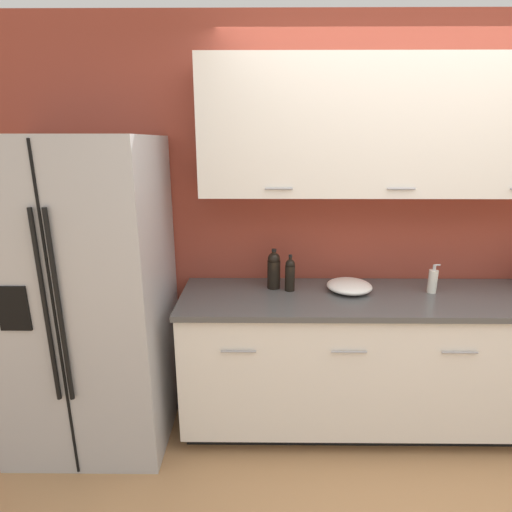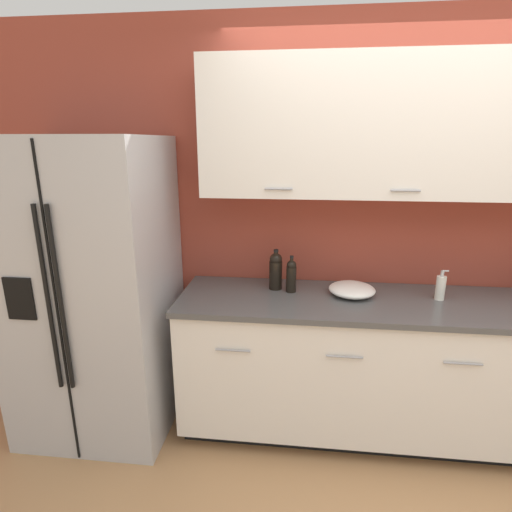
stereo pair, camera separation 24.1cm
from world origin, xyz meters
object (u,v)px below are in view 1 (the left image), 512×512
(refrigerator, at_px, (88,297))
(soap_dispenser, at_px, (433,281))
(mixing_bowl, at_px, (349,286))
(oil_bottle, at_px, (290,274))
(wine_bottle, at_px, (274,270))

(refrigerator, distance_m, soap_dispenser, 2.13)
(mixing_bowl, bearing_deg, refrigerator, -175.08)
(refrigerator, relative_size, oil_bottle, 7.95)
(refrigerator, height_order, wine_bottle, refrigerator)
(refrigerator, relative_size, soap_dispenser, 10.11)
(mixing_bowl, bearing_deg, soap_dispenser, -1.50)
(refrigerator, relative_size, wine_bottle, 7.18)
(wine_bottle, bearing_deg, mixing_bowl, -6.90)
(refrigerator, xyz_separation_m, soap_dispenser, (2.13, 0.13, 0.06))
(wine_bottle, distance_m, mixing_bowl, 0.49)
(refrigerator, height_order, oil_bottle, refrigerator)
(wine_bottle, bearing_deg, soap_dispenser, -4.10)
(oil_bottle, bearing_deg, mixing_bowl, -2.10)
(wine_bottle, xyz_separation_m, oil_bottle, (0.10, -0.04, -0.02))
(soap_dispenser, bearing_deg, wine_bottle, 175.90)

